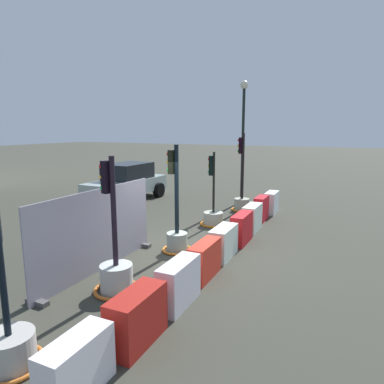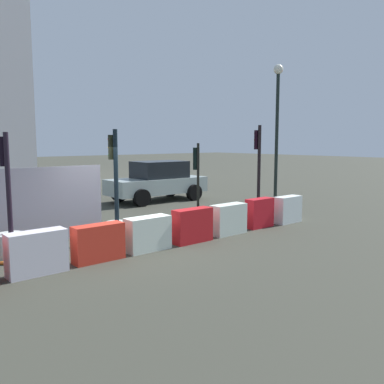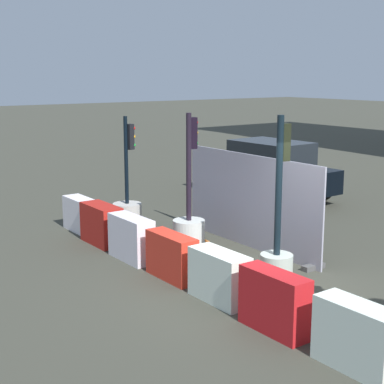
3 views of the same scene
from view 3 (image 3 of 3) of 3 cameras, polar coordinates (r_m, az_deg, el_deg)
name	(u,v)px [view 3 (image 3 of 3)]	position (r m, az deg, el deg)	size (l,w,h in m)	color
ground_plane	(265,289)	(10.29, 7.09, -9.35)	(120.00, 120.00, 0.00)	#3A3B31
traffic_light_0	(127,208)	(14.55, -6.30, -1.59)	(0.93, 0.93, 2.64)	#B3B0AA
traffic_light_1	(189,226)	(12.47, -0.29, -3.34)	(0.98, 0.98, 2.85)	silver
traffic_light_2	(277,252)	(10.44, 8.28, -5.84)	(0.85, 0.85, 2.96)	#ACB9AC
construction_barrier_0	(80,214)	(13.98, -10.82, -2.16)	(1.05, 0.43, 0.79)	white
construction_barrier_1	(101,224)	(12.86, -8.81, -3.13)	(1.14, 0.49, 0.86)	#B02018
construction_barrier_2	(131,238)	(11.68, -5.94, -4.51)	(1.16, 0.43, 0.88)	silver
construction_barrier_3	(172,257)	(10.59, -2.00, -6.30)	(1.16, 0.39, 0.83)	red
construction_barrier_4	(219,277)	(9.58, 2.67, -8.23)	(1.14, 0.46, 0.83)	white
construction_barrier_5	(274,302)	(8.56, 8.00, -10.55)	(1.13, 0.39, 0.90)	red
construction_barrier_6	(357,337)	(7.76, 15.74, -13.43)	(1.11, 0.44, 0.87)	silver
car_black_sedan	(267,169)	(17.52, 7.34, 2.21)	(4.44, 2.25, 1.70)	black
site_fence_panel	(250,203)	(12.43, 5.64, -1.09)	(4.11, 0.50, 1.99)	#9796A6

